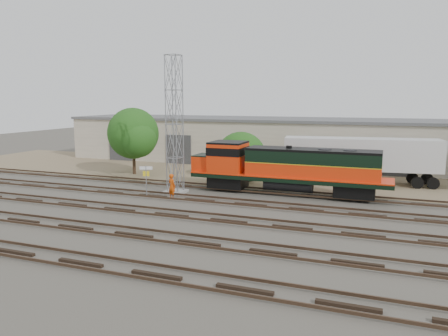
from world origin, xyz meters
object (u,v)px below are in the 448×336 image
(signal_tower, at_px, (175,127))
(semi_trailer, at_px, (364,155))
(locomotive, at_px, (285,167))
(worker, at_px, (172,186))

(signal_tower, relative_size, semi_trailer, 0.80)
(locomotive, distance_m, worker, 9.04)
(locomotive, distance_m, semi_trailer, 8.85)
(locomotive, relative_size, worker, 8.18)
(worker, xyz_separation_m, semi_trailer, (13.34, 11.36, 1.62))
(locomotive, relative_size, semi_trailer, 1.16)
(locomotive, height_order, semi_trailer, semi_trailer)
(locomotive, bearing_deg, signal_tower, -163.46)
(worker, bearing_deg, signal_tower, -47.29)
(semi_trailer, bearing_deg, signal_tower, -154.35)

